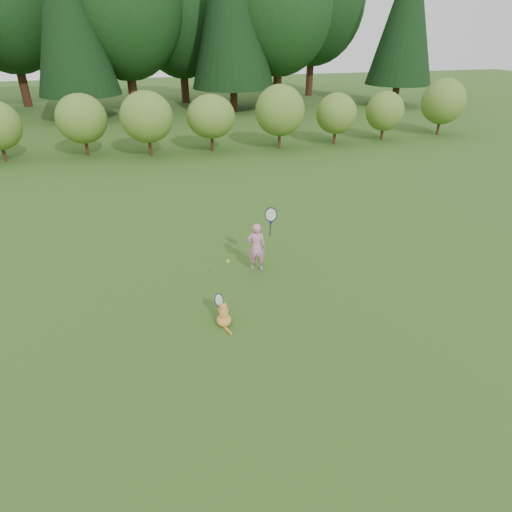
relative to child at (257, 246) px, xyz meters
name	(u,v)px	position (x,y,z in m)	size (l,w,h in m)	color
ground	(257,304)	(-0.39, -1.42, -0.62)	(100.00, 100.00, 0.00)	#265016
shrub_row	(182,121)	(-0.39, 11.58, 0.78)	(28.00, 3.00, 2.80)	#4D7223
child	(257,246)	(0.00, 0.00, 0.00)	(0.71, 0.49, 1.76)	pink
cat	(223,313)	(-1.17, -1.89, -0.37)	(0.38, 0.72, 0.65)	orange
tennis_ball	(228,261)	(-0.82, -0.66, 0.06)	(0.08, 0.08, 0.08)	#9DD519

